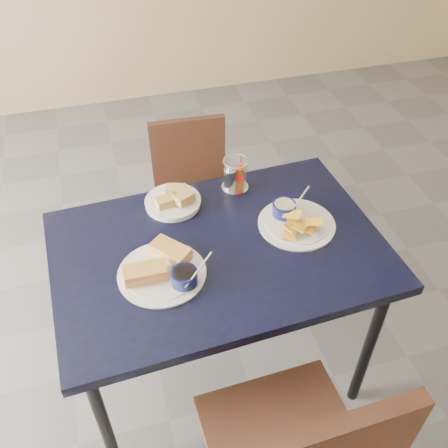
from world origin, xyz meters
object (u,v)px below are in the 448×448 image
object	(u,v)px
plantain_plate	(293,219)
condiment_caddy	(234,177)
dining_table	(219,260)
sandwich_plate	(164,269)
bread_basket	(174,201)
chair_far	(192,187)

from	to	relation	value
plantain_plate	condiment_caddy	xyz separation A→B (m)	(-0.15, 0.26, 0.04)
dining_table	sandwich_plate	bearing A→B (deg)	-161.29
condiment_caddy	sandwich_plate	bearing A→B (deg)	-132.94
bread_basket	sandwich_plate	bearing A→B (deg)	-106.54
sandwich_plate	bread_basket	bearing A→B (deg)	73.46
dining_table	plantain_plate	xyz separation A→B (m)	(0.30, 0.05, 0.09)
dining_table	chair_far	xyz separation A→B (m)	(0.06, 0.74, -0.23)
plantain_plate	bread_basket	distance (m)	0.47
dining_table	sandwich_plate	distance (m)	0.24
bread_basket	dining_table	bearing A→B (deg)	-68.63
sandwich_plate	bread_basket	xyz separation A→B (m)	(0.10, 0.35, -0.00)
chair_far	condiment_caddy	size ratio (longest dim) A/B	5.81
bread_basket	condiment_caddy	xyz separation A→B (m)	(0.26, 0.04, 0.04)
plantain_plate	bread_basket	world-z (taller)	plantain_plate
dining_table	chair_far	bearing A→B (deg)	85.50
sandwich_plate	bread_basket	world-z (taller)	sandwich_plate
dining_table	plantain_plate	bearing A→B (deg)	9.87
plantain_plate	chair_far	bearing A→B (deg)	109.40
dining_table	bread_basket	world-z (taller)	bread_basket
plantain_plate	bread_basket	xyz separation A→B (m)	(-0.41, 0.22, 0.00)
chair_far	bread_basket	world-z (taller)	bread_basket
dining_table	condiment_caddy	xyz separation A→B (m)	(0.15, 0.32, 0.12)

